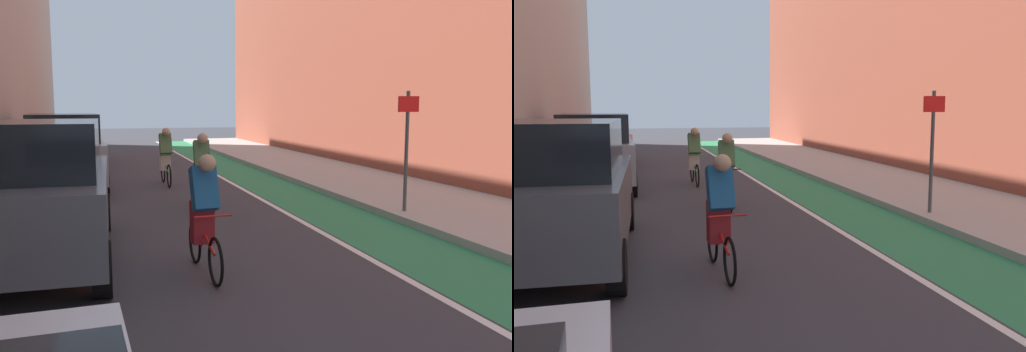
{
  "view_description": "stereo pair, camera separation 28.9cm",
  "coord_description": "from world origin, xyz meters",
  "views": [
    {
      "loc": [
        -1.84,
        1.98,
        2.18
      ],
      "look_at": [
        -0.0,
        8.03,
        1.35
      ],
      "focal_mm": 37.73,
      "sensor_mm": 36.0,
      "label": 1
    },
    {
      "loc": [
        -1.56,
        1.91,
        2.18
      ],
      "look_at": [
        -0.0,
        8.03,
        1.35
      ],
      "focal_mm": 37.73,
      "sensor_mm": 36.0,
      "label": 2
    }
  ],
  "objects": [
    {
      "name": "cyclist_mid",
      "position": [
        -0.5,
        8.7,
        0.8
      ],
      "size": [
        0.48,
        1.66,
        1.58
      ],
      "color": "black",
      "rests_on": "ground"
    },
    {
      "name": "bike_lane_paint",
      "position": [
        2.81,
        16.74,
        0.0
      ],
      "size": [
        1.6,
        37.48,
        0.0
      ],
      "primitive_type": "cube",
      "color": "#2D8451",
      "rests_on": "ground"
    },
    {
      "name": "parked_suv_silver",
      "position": [
        -2.55,
        16.74,
        1.02
      ],
      "size": [
        2.12,
        4.58,
        1.98
      ],
      "color": "#9EA0A8",
      "rests_on": "ground"
    },
    {
      "name": "cyclist_trailing",
      "position": [
        0.34,
        13.1,
        0.85
      ],
      "size": [
        0.48,
        1.74,
        1.63
      ],
      "color": "black",
      "rests_on": "ground"
    },
    {
      "name": "parked_suv_gray",
      "position": [
        -2.56,
        9.83,
        1.02
      ],
      "size": [
        1.94,
        4.56,
        1.98
      ],
      "color": "#595B60",
      "rests_on": "ground"
    },
    {
      "name": "lane_divider_stripe",
      "position": [
        1.91,
        16.74,
        0.0
      ],
      "size": [
        0.12,
        37.48,
        0.0
      ],
      "primitive_type": "cube",
      "color": "white",
      "rests_on": "ground"
    },
    {
      "name": "cyclist_far",
      "position": [
        0.07,
        16.87,
        0.84
      ],
      "size": [
        0.48,
        1.68,
        1.6
      ],
      "color": "black",
      "rests_on": "ground"
    },
    {
      "name": "sidewalk_right",
      "position": [
        5.29,
        16.74,
        0.07
      ],
      "size": [
        3.38,
        37.48,
        0.14
      ],
      "primitive_type": "cube",
      "color": "#A8A59E",
      "rests_on": "ground"
    },
    {
      "name": "ground_plane",
      "position": [
        0.0,
        14.74,
        0.0
      ],
      "size": [
        82.46,
        82.46,
        0.0
      ],
      "primitive_type": "plane",
      "color": "#38383D"
    },
    {
      "name": "street_sign_post",
      "position": [
        3.95,
        11.03,
        1.54
      ],
      "size": [
        0.44,
        0.07,
        2.33
      ],
      "color": "#4C4C51",
      "rests_on": "sidewalk_right"
    },
    {
      "name": "parked_sedan_red",
      "position": [
        -2.56,
        22.43,
        0.79
      ],
      "size": [
        1.99,
        4.8,
        1.53
      ],
      "color": "red",
      "rests_on": "ground"
    }
  ]
}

